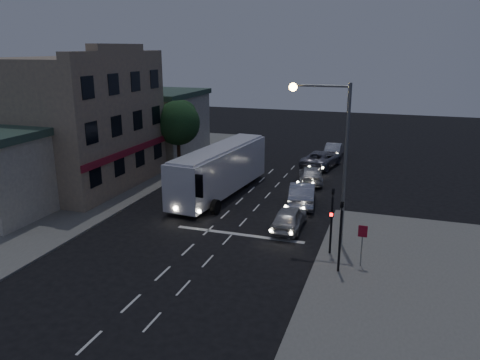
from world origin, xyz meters
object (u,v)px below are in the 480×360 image
(car_extra, at_px, (334,150))
(traffic_signal_main, at_px, (332,213))
(streetlight, at_px, (334,146))
(car_suv, at_px, (289,218))
(car_sedan_b, at_px, (311,175))
(regulatory_sign, at_px, (362,239))
(traffic_signal_side, at_px, (341,228))
(car_sedan_c, at_px, (321,159))
(tour_bus, at_px, (220,169))
(street_tree, at_px, (178,121))
(car_sedan_a, at_px, (302,194))

(car_extra, xyz_separation_m, traffic_signal_main, (2.99, -24.13, 1.69))
(streetlight, bearing_deg, car_suv, 149.27)
(car_sedan_b, relative_size, traffic_signal_main, 1.14)
(regulatory_sign, bearing_deg, car_sedan_b, 109.47)
(traffic_signal_side, relative_size, streetlight, 0.46)
(car_sedan_c, bearing_deg, traffic_signal_main, 110.53)
(tour_bus, xyz_separation_m, car_extra, (6.53, 15.77, -1.27))
(regulatory_sign, bearing_deg, car_extra, 100.56)
(tour_bus, xyz_separation_m, traffic_signal_side, (10.21, -10.33, 0.42))
(car_extra, relative_size, street_tree, 0.71)
(traffic_signal_side, distance_m, streetlight, 4.84)
(street_tree, bearing_deg, tour_bus, -43.11)
(street_tree, bearing_deg, car_suv, -41.11)
(traffic_signal_side, xyz_separation_m, street_tree, (-16.51, 16.22, 2.08))
(car_sedan_b, distance_m, regulatory_sign, 15.70)
(car_sedan_a, relative_size, car_extra, 1.12)
(car_sedan_c, xyz_separation_m, street_tree, (-12.24, -5.10, 3.72))
(car_sedan_c, relative_size, traffic_signal_side, 1.36)
(car_extra, bearing_deg, streetlight, 96.14)
(traffic_signal_side, bearing_deg, car_suv, 126.11)
(tour_bus, relative_size, streetlight, 1.36)
(car_sedan_b, bearing_deg, streetlight, 93.37)
(car_suv, height_order, car_extra, car_extra)
(car_suv, height_order, car_sedan_c, car_sedan_c)
(car_sedan_b, xyz_separation_m, street_tree, (-12.28, 0.48, 3.82))
(traffic_signal_main, xyz_separation_m, streetlight, (-0.26, 1.42, 3.31))
(tour_bus, bearing_deg, car_sedan_c, 67.42)
(traffic_signal_side, bearing_deg, car_sedan_c, 101.32)
(tour_bus, xyz_separation_m, car_suv, (6.57, -5.33, -1.28))
(car_sedan_a, xyz_separation_m, regulatory_sign, (4.80, -8.95, 0.78))
(street_tree, bearing_deg, car_extra, 37.62)
(car_sedan_a, distance_m, traffic_signal_main, 8.66)
(traffic_signal_side, height_order, street_tree, street_tree)
(car_sedan_c, height_order, car_extra, car_sedan_c)
(car_suv, bearing_deg, car_sedan_c, -88.79)
(car_sedan_c, distance_m, regulatory_sign, 21.05)
(car_suv, distance_m, car_extra, 21.10)
(tour_bus, height_order, car_extra, tour_bus)
(car_sedan_a, bearing_deg, traffic_signal_side, 102.32)
(traffic_signal_main, height_order, traffic_signal_side, same)
(car_suv, xyz_separation_m, car_extra, (-0.04, 21.10, 0.00))
(car_extra, xyz_separation_m, streetlight, (2.73, -22.70, 5.01))
(streetlight, distance_m, street_tree, 20.19)
(car_suv, distance_m, traffic_signal_side, 6.42)
(car_sedan_c, height_order, streetlight, streetlight)
(street_tree, bearing_deg, regulatory_sign, -41.08)
(car_sedan_b, relative_size, car_sedan_c, 0.84)
(car_sedan_a, height_order, regulatory_sign, regulatory_sign)
(tour_bus, bearing_deg, street_tree, 142.71)
(traffic_signal_main, relative_size, streetlight, 0.46)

